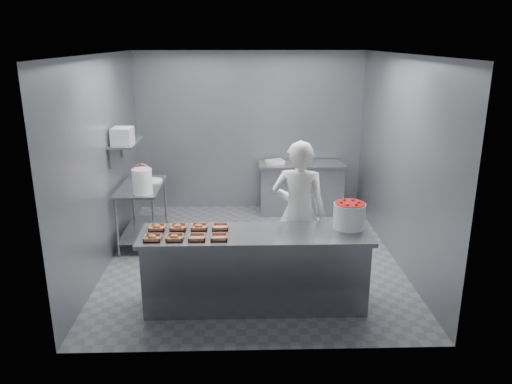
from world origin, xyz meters
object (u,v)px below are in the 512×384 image
(service_counter, at_px, (255,269))
(back_counter, at_px, (301,188))
(tray_0, at_px, (152,237))
(tray_5, at_px, (178,227))
(prep_table, at_px, (142,205))
(tray_6, at_px, (199,227))
(tray_3, at_px, (219,237))
(tray_4, at_px, (157,227))
(tray_7, at_px, (220,227))
(tray_1, at_px, (175,237))
(appliance, at_px, (122,136))
(tray_2, at_px, (197,237))
(glaze_bucket, at_px, (142,180))
(worker, at_px, (299,213))
(strawberry_tub, at_px, (349,214))

(service_counter, height_order, back_counter, same)
(tray_0, bearing_deg, tray_5, 52.39)
(prep_table, xyz_separation_m, tray_5, (0.77, -1.79, 0.33))
(tray_0, relative_size, tray_6, 1.00)
(back_counter, distance_m, tray_3, 3.67)
(tray_4, distance_m, tray_7, 0.72)
(tray_0, relative_size, tray_7, 1.00)
(service_counter, height_order, tray_7, tray_7)
(tray_1, bearing_deg, tray_6, 52.39)
(back_counter, relative_size, tray_0, 8.01)
(tray_7, bearing_deg, tray_6, -180.00)
(back_counter, distance_m, tray_6, 3.49)
(prep_table, relative_size, tray_0, 6.40)
(back_counter, bearing_deg, tray_3, -110.87)
(service_counter, distance_m, tray_4, 1.23)
(tray_5, relative_size, tray_7, 1.00)
(tray_3, bearing_deg, appliance, 126.47)
(tray_2, bearing_deg, tray_0, -180.00)
(tray_3, xyz_separation_m, tray_6, (-0.24, 0.31, 0.00))
(tray_3, relative_size, glaze_bucket, 0.44)
(tray_3, distance_m, worker, 1.22)
(tray_4, relative_size, tray_7, 1.00)
(tray_3, bearing_deg, tray_5, 147.18)
(service_counter, xyz_separation_m, tray_5, (-0.88, 0.16, 0.47))
(tray_6, bearing_deg, back_counter, 63.52)
(tray_6, distance_m, strawberry_tub, 1.73)
(tray_0, distance_m, tray_7, 0.79)
(prep_table, relative_size, tray_6, 6.40)
(tray_1, height_order, tray_5, same)
(tray_0, height_order, tray_5, same)
(back_counter, height_order, tray_1, tray_1)
(service_counter, xyz_separation_m, glaze_bucket, (-1.54, 1.55, 0.63))
(tray_2, distance_m, tray_7, 0.39)
(tray_0, distance_m, glaze_bucket, 1.77)
(back_counter, distance_m, tray_0, 3.99)
(tray_1, relative_size, tray_7, 1.00)
(tray_1, xyz_separation_m, tray_5, (0.00, 0.31, 0.00))
(tray_5, bearing_deg, tray_7, 0.00)
(service_counter, distance_m, appliance, 2.82)
(prep_table, bearing_deg, tray_3, -59.28)
(tray_1, height_order, worker, worker)
(tray_6, height_order, appliance, appliance)
(tray_4, xyz_separation_m, tray_7, (0.72, 0.00, -0.00))
(back_counter, distance_m, worker, 2.71)
(service_counter, relative_size, prep_table, 2.17)
(tray_7, bearing_deg, service_counter, -21.36)
(back_counter, relative_size, tray_6, 8.01)
(tray_2, distance_m, glaze_bucket, 1.94)
(tray_1, xyz_separation_m, appliance, (-0.94, 1.92, 0.76))
(service_counter, xyz_separation_m, tray_2, (-0.64, -0.16, 0.47))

